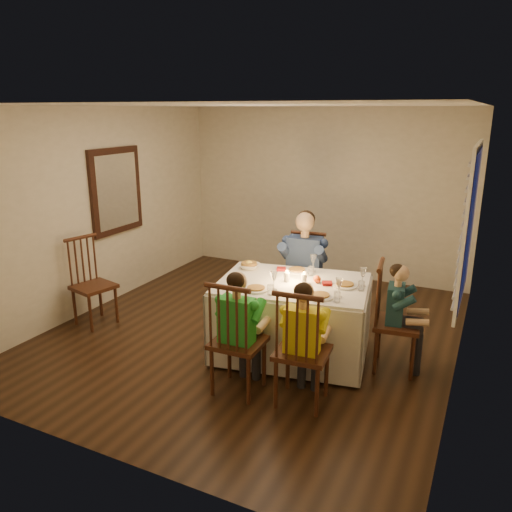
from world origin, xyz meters
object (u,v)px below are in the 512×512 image
at_px(chair_adult, 302,322).
at_px(chair_near_left, 239,390).
at_px(child_green, 239,390).
at_px(chair_end, 393,368).
at_px(serving_bowl, 249,266).
at_px(dining_table, 293,303).
at_px(child_yellow, 301,401).
at_px(chair_near_right, 301,401).
at_px(child_teal, 393,368).
at_px(chair_extra, 97,323).
at_px(adult, 302,322).

xyz_separation_m(chair_adult, chair_near_left, (0.02, -1.75, 0.00)).
bearing_deg(child_green, chair_end, -140.93).
bearing_deg(serving_bowl, chair_end, -2.30).
xyz_separation_m(dining_table, child_yellow, (0.43, -0.83, -0.59)).
distance_m(dining_table, chair_near_right, 1.10).
relative_size(chair_near_left, child_teal, 1.00).
height_order(chair_near_left, child_yellow, child_yellow).
distance_m(chair_extra, child_teal, 3.57).
distance_m(chair_end, child_yellow, 1.17).
bearing_deg(chair_near_left, chair_extra, -15.90).
bearing_deg(child_teal, chair_near_left, 123.09).
relative_size(chair_near_left, serving_bowl, 4.90).
height_order(chair_near_right, child_yellow, child_yellow).
relative_size(chair_end, child_teal, 1.00).
bearing_deg(chair_near_right, serving_bowl, -49.77).
xyz_separation_m(chair_adult, serving_bowl, (-0.43, -0.62, 0.85)).
distance_m(chair_end, adult, 1.43).
height_order(chair_adult, child_yellow, child_yellow).
distance_m(chair_near_left, child_green, 0.00).
height_order(adult, child_green, adult).
bearing_deg(chair_near_left, serving_bowl, -69.73).
height_order(chair_adult, chair_extra, chair_adult).
xyz_separation_m(dining_table, chair_near_left, (-0.18, -0.91, -0.59)).
height_order(adult, child_teal, adult).
height_order(chair_near_left, chair_extra, chair_near_left).
bearing_deg(chair_extra, chair_near_left, -90.53).
distance_m(chair_adult, chair_extra, 2.56).
relative_size(chair_adult, child_teal, 1.00).
height_order(chair_near_left, chair_near_right, same).
bearing_deg(serving_bowl, child_green, -68.27).
bearing_deg(chair_end, chair_adult, 53.91).
distance_m(child_yellow, child_teal, 1.17).
xyz_separation_m(chair_adult, child_teal, (1.26, -0.69, 0.00)).
bearing_deg(adult, chair_adult, 0.00).
xyz_separation_m(chair_near_right, chair_extra, (-2.91, 0.52, 0.00)).
height_order(chair_near_left, child_teal, same).
relative_size(chair_extra, child_yellow, 0.94).
xyz_separation_m(chair_extra, adult, (2.28, 1.15, 0.00)).
distance_m(chair_near_left, chair_near_right, 0.61).
xyz_separation_m(adult, serving_bowl, (-0.43, -0.62, 0.85)).
xyz_separation_m(child_teal, serving_bowl, (-1.69, 0.07, 0.85)).
relative_size(adult, child_green, 1.19).
bearing_deg(dining_table, chair_extra, 177.54).
bearing_deg(chair_extra, adult, -49.30).
bearing_deg(child_green, child_teal, -140.93).
distance_m(chair_end, child_green, 1.63).
distance_m(chair_near_right, chair_extra, 2.95).
xyz_separation_m(chair_adult, adult, (0.00, 0.00, 0.00)).
bearing_deg(chair_adult, chair_near_right, -76.18).
distance_m(child_teal, serving_bowl, 1.89).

